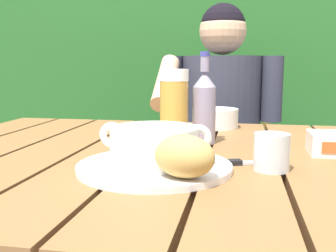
{
  "coord_description": "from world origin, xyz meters",
  "views": [
    {
      "loc": [
        0.14,
        -0.86,
        0.96
      ],
      "look_at": [
        -0.01,
        -0.05,
        0.83
      ],
      "focal_mm": 42.11,
      "sensor_mm": 36.0,
      "label": 1
    }
  ],
  "objects_px": {
    "beer_bottle": "(204,106)",
    "water_glass_small": "(272,152)",
    "serving_plate": "(154,167)",
    "bread_roll": "(185,156)",
    "beer_glass": "(174,107)",
    "person_eating": "(220,126)",
    "diner_bowl": "(215,118)",
    "soup_bowl": "(154,144)",
    "chair_near_diner": "(222,168)",
    "table_knife": "(240,163)"
  },
  "relations": [
    {
      "from": "beer_glass",
      "to": "water_glass_small",
      "type": "bearing_deg",
      "value": -42.53
    },
    {
      "from": "serving_plate",
      "to": "bread_roll",
      "type": "height_order",
      "value": "bread_roll"
    },
    {
      "from": "serving_plate",
      "to": "beer_glass",
      "type": "distance_m",
      "value": 0.26
    },
    {
      "from": "serving_plate",
      "to": "diner_bowl",
      "type": "distance_m",
      "value": 0.54
    },
    {
      "from": "beer_bottle",
      "to": "water_glass_small",
      "type": "bearing_deg",
      "value": -57.75
    },
    {
      "from": "beer_glass",
      "to": "beer_bottle",
      "type": "bearing_deg",
      "value": 25.95
    },
    {
      "from": "serving_plate",
      "to": "water_glass_small",
      "type": "bearing_deg",
      "value": 9.52
    },
    {
      "from": "beer_bottle",
      "to": "diner_bowl",
      "type": "height_order",
      "value": "beer_bottle"
    },
    {
      "from": "serving_plate",
      "to": "soup_bowl",
      "type": "relative_size",
      "value": 1.36
    },
    {
      "from": "chair_near_diner",
      "to": "serving_plate",
      "type": "bearing_deg",
      "value": -94.28
    },
    {
      "from": "beer_bottle",
      "to": "water_glass_small",
      "type": "relative_size",
      "value": 3.25
    },
    {
      "from": "soup_bowl",
      "to": "beer_glass",
      "type": "distance_m",
      "value": 0.25
    },
    {
      "from": "table_knife",
      "to": "beer_bottle",
      "type": "bearing_deg",
      "value": 114.21
    },
    {
      "from": "serving_plate",
      "to": "soup_bowl",
      "type": "distance_m",
      "value": 0.04
    },
    {
      "from": "person_eating",
      "to": "serving_plate",
      "type": "relative_size",
      "value": 4.03
    },
    {
      "from": "beer_glass",
      "to": "beer_bottle",
      "type": "xyz_separation_m",
      "value": [
        0.07,
        0.03,
        0.0
      ]
    },
    {
      "from": "beer_glass",
      "to": "chair_near_diner",
      "type": "bearing_deg",
      "value": 84.28
    },
    {
      "from": "chair_near_diner",
      "to": "beer_bottle",
      "type": "distance_m",
      "value": 0.88
    },
    {
      "from": "chair_near_diner",
      "to": "person_eating",
      "type": "height_order",
      "value": "person_eating"
    },
    {
      "from": "serving_plate",
      "to": "bread_roll",
      "type": "relative_size",
      "value": 2.32
    },
    {
      "from": "water_glass_small",
      "to": "diner_bowl",
      "type": "xyz_separation_m",
      "value": [
        -0.14,
        0.5,
        -0.01
      ]
    },
    {
      "from": "soup_bowl",
      "to": "table_knife",
      "type": "distance_m",
      "value": 0.18
    },
    {
      "from": "chair_near_diner",
      "to": "table_knife",
      "type": "height_order",
      "value": "chair_near_diner"
    },
    {
      "from": "soup_bowl",
      "to": "bread_roll",
      "type": "bearing_deg",
      "value": -49.4
    },
    {
      "from": "diner_bowl",
      "to": "bread_roll",
      "type": "bearing_deg",
      "value": -91.01
    },
    {
      "from": "person_eating",
      "to": "soup_bowl",
      "type": "bearing_deg",
      "value": -95.06
    },
    {
      "from": "table_knife",
      "to": "serving_plate",
      "type": "bearing_deg",
      "value": -156.38
    },
    {
      "from": "water_glass_small",
      "to": "diner_bowl",
      "type": "distance_m",
      "value": 0.52
    },
    {
      "from": "person_eating",
      "to": "beer_bottle",
      "type": "xyz_separation_m",
      "value": [
        -0.01,
        -0.6,
        0.15
      ]
    },
    {
      "from": "diner_bowl",
      "to": "beer_glass",
      "type": "bearing_deg",
      "value": -105.82
    },
    {
      "from": "bread_roll",
      "to": "diner_bowl",
      "type": "bearing_deg",
      "value": 88.99
    },
    {
      "from": "beer_bottle",
      "to": "water_glass_small",
      "type": "distance_m",
      "value": 0.29
    },
    {
      "from": "person_eating",
      "to": "soup_bowl",
      "type": "xyz_separation_m",
      "value": [
        -0.08,
        -0.88,
        0.1
      ]
    },
    {
      "from": "beer_bottle",
      "to": "bread_roll",
      "type": "bearing_deg",
      "value": -89.85
    },
    {
      "from": "bread_roll",
      "to": "serving_plate",
      "type": "bearing_deg",
      "value": 130.6
    },
    {
      "from": "person_eating",
      "to": "serving_plate",
      "type": "xyz_separation_m",
      "value": [
        -0.08,
        -0.88,
        0.06
      ]
    },
    {
      "from": "person_eating",
      "to": "table_knife",
      "type": "xyz_separation_m",
      "value": [
        0.08,
        -0.81,
        0.05
      ]
    },
    {
      "from": "soup_bowl",
      "to": "bread_roll",
      "type": "height_order",
      "value": "soup_bowl"
    },
    {
      "from": "soup_bowl",
      "to": "table_knife",
      "type": "xyz_separation_m",
      "value": [
        0.16,
        0.07,
        -0.05
      ]
    },
    {
      "from": "beer_glass",
      "to": "beer_bottle",
      "type": "distance_m",
      "value": 0.08
    },
    {
      "from": "bread_roll",
      "to": "beer_bottle",
      "type": "height_order",
      "value": "beer_bottle"
    },
    {
      "from": "bread_roll",
      "to": "beer_bottle",
      "type": "relative_size",
      "value": 0.55
    },
    {
      "from": "beer_bottle",
      "to": "water_glass_small",
      "type": "xyz_separation_m",
      "value": [
        0.15,
        -0.24,
        -0.06
      ]
    },
    {
      "from": "table_knife",
      "to": "diner_bowl",
      "type": "distance_m",
      "value": 0.47
    },
    {
      "from": "chair_near_diner",
      "to": "person_eating",
      "type": "bearing_deg",
      "value": -90.85
    },
    {
      "from": "beer_bottle",
      "to": "serving_plate",
      "type": "bearing_deg",
      "value": -103.97
    },
    {
      "from": "soup_bowl",
      "to": "beer_glass",
      "type": "xyz_separation_m",
      "value": [
        -0.0,
        0.24,
        0.05
      ]
    },
    {
      "from": "person_eating",
      "to": "bread_roll",
      "type": "height_order",
      "value": "person_eating"
    },
    {
      "from": "bread_roll",
      "to": "diner_bowl",
      "type": "xyz_separation_m",
      "value": [
        0.01,
        0.62,
        -0.02
      ]
    },
    {
      "from": "beer_bottle",
      "to": "table_knife",
      "type": "relative_size",
      "value": 1.57
    }
  ]
}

